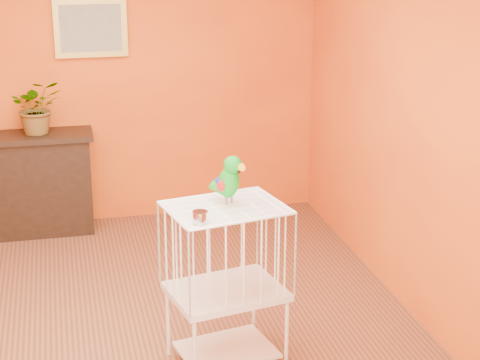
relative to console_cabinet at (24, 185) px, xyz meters
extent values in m
plane|color=brown|center=(0.65, -2.04, -0.45)|extent=(4.50, 4.50, 0.00)
plane|color=orange|center=(0.65, 0.21, 0.85)|extent=(4.00, 0.00, 4.00)
plane|color=orange|center=(0.65, -4.29, 0.85)|extent=(4.00, 0.00, 4.00)
plane|color=orange|center=(2.65, -2.04, 0.85)|extent=(0.00, 4.50, 4.50)
cube|color=black|center=(0.00, 0.00, -0.02)|extent=(1.13, 0.38, 0.85)
cube|color=black|center=(0.00, 0.00, 0.42)|extent=(1.20, 0.43, 0.05)
cube|color=black|center=(0.00, -0.16, -0.02)|extent=(0.79, 0.02, 0.42)
cube|color=#264120|center=(-0.16, -0.04, -0.12)|extent=(0.05, 0.17, 0.26)
cube|color=maroon|center=(-0.07, -0.04, -0.12)|extent=(0.05, 0.17, 0.26)
cube|color=#264120|center=(0.02, -0.04, -0.12)|extent=(0.05, 0.17, 0.26)
cube|color=maroon|center=(0.11, -0.04, -0.12)|extent=(0.05, 0.17, 0.26)
imported|color=#26722D|center=(0.16, -0.04, 0.63)|extent=(0.48, 0.52, 0.36)
cube|color=#B79A41|center=(0.65, 0.18, 1.30)|extent=(0.62, 0.03, 0.50)
cube|color=gray|center=(0.65, 0.17, 1.30)|extent=(0.52, 0.01, 0.40)
cube|color=white|center=(1.25, -2.51, -0.37)|extent=(0.64, 0.54, 0.02)
cube|color=white|center=(1.25, -2.51, 0.03)|extent=(0.75, 0.63, 0.04)
cube|color=white|center=(1.25, -2.51, 0.57)|extent=(0.75, 0.63, 0.01)
cylinder|color=white|center=(1.00, -2.80, -0.22)|extent=(0.02, 0.02, 0.46)
cylinder|color=white|center=(1.59, -2.68, -0.22)|extent=(0.02, 0.02, 0.46)
cylinder|color=white|center=(0.91, -2.35, -0.22)|extent=(0.02, 0.02, 0.46)
cylinder|color=white|center=(1.49, -2.23, -0.22)|extent=(0.02, 0.02, 0.46)
cylinder|color=silver|center=(1.06, -2.73, 0.61)|extent=(0.09, 0.09, 0.06)
cylinder|color=#59544C|center=(1.26, -2.47, 0.60)|extent=(0.01, 0.01, 0.04)
cylinder|color=#59544C|center=(1.30, -2.44, 0.60)|extent=(0.01, 0.01, 0.04)
ellipsoid|color=#0D9218|center=(1.28, -2.45, 0.71)|extent=(0.19, 0.20, 0.22)
ellipsoid|color=#0D9218|center=(1.30, -2.48, 0.83)|extent=(0.15, 0.15, 0.11)
cone|color=orange|center=(1.33, -2.53, 0.81)|extent=(0.08, 0.09, 0.07)
cone|color=black|center=(1.32, -2.51, 0.79)|extent=(0.04, 0.04, 0.03)
sphere|color=black|center=(1.28, -2.52, 0.84)|extent=(0.02, 0.02, 0.02)
sphere|color=black|center=(1.34, -2.48, 0.84)|extent=(0.02, 0.02, 0.02)
ellipsoid|color=#A50C0C|center=(1.22, -2.48, 0.70)|extent=(0.06, 0.07, 0.07)
ellipsoid|color=navy|center=(1.32, -2.41, 0.70)|extent=(0.06, 0.07, 0.07)
cone|color=#0D9218|center=(1.24, -2.39, 0.64)|extent=(0.14, 0.16, 0.12)
camera|label=1|loc=(0.33, -6.83, 2.18)|focal=60.00mm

